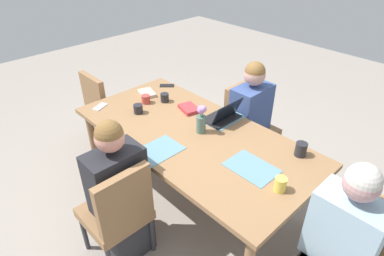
# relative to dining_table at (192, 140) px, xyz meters

# --- Properties ---
(ground_plane) EXTENTS (10.00, 10.00, 0.00)m
(ground_plane) POSITION_rel_dining_table_xyz_m (0.00, 0.00, -0.69)
(ground_plane) COLOR gray
(dining_table) EXTENTS (2.12, 1.04, 0.76)m
(dining_table) POSITION_rel_dining_table_xyz_m (0.00, 0.00, 0.00)
(dining_table) COLOR olive
(dining_table) RESTS_ON ground_plane
(chair_head_left_left_near) EXTENTS (0.44, 0.44, 0.90)m
(chair_head_left_left_near) POSITION_rel_dining_table_xyz_m (-1.39, -0.07, -0.19)
(chair_head_left_left_near) COLOR olive
(chair_head_left_left_near) RESTS_ON ground_plane
(person_head_left_left_near) EXTENTS (0.40, 0.36, 1.19)m
(person_head_left_left_near) POSITION_rel_dining_table_xyz_m (-1.33, 0.00, -0.16)
(person_head_left_left_near) COLOR #2D2D33
(person_head_left_left_near) RESTS_ON ground_plane
(chair_near_left_mid) EXTENTS (0.44, 0.44, 0.90)m
(chair_near_left_mid) POSITION_rel_dining_table_xyz_m (0.04, -0.82, -0.19)
(chair_near_left_mid) COLOR olive
(chair_near_left_mid) RESTS_ON ground_plane
(person_near_left_mid) EXTENTS (0.36, 0.40, 1.19)m
(person_near_left_mid) POSITION_rel_dining_table_xyz_m (-0.04, -0.76, -0.16)
(person_near_left_mid) COLOR #2D2D33
(person_near_left_mid) RESTS_ON ground_plane
(chair_far_left_far) EXTENTS (0.44, 0.44, 0.90)m
(chair_far_left_far) POSITION_rel_dining_table_xyz_m (-0.09, 0.81, -0.19)
(chair_far_left_far) COLOR olive
(chair_far_left_far) RESTS_ON ground_plane
(person_far_left_far) EXTENTS (0.36, 0.40, 1.19)m
(person_far_left_far) POSITION_rel_dining_table_xyz_m (-0.01, 0.75, -0.16)
(person_far_left_far) COLOR #2D2D33
(person_far_left_far) RESTS_ON ground_plane
(chair_head_right_right_near) EXTENTS (0.44, 0.44, 0.90)m
(chair_head_right_right_near) POSITION_rel_dining_table_xyz_m (1.34, 0.07, -0.19)
(chair_head_right_right_near) COLOR olive
(chair_head_right_right_near) RESTS_ON ground_plane
(flower_vase) EXTENTS (0.10, 0.08, 0.26)m
(flower_vase) POSITION_rel_dining_table_xyz_m (-0.04, -0.07, 0.21)
(flower_vase) COLOR #4C6B60
(flower_vase) RESTS_ON dining_table
(placemat_head_left_left_near) EXTENTS (0.36, 0.26, 0.00)m
(placemat_head_left_left_near) POSITION_rel_dining_table_xyz_m (-0.62, 0.00, 0.07)
(placemat_head_left_left_near) COLOR slate
(placemat_head_left_left_near) RESTS_ON dining_table
(placemat_near_left_mid) EXTENTS (0.27, 0.37, 0.00)m
(placemat_near_left_mid) POSITION_rel_dining_table_xyz_m (-0.02, -0.36, 0.07)
(placemat_near_left_mid) COLOR slate
(placemat_near_left_mid) RESTS_ON dining_table
(placemat_far_left_far) EXTENTS (0.26, 0.36, 0.00)m
(placemat_far_left_far) POSITION_rel_dining_table_xyz_m (-0.00, 0.36, 0.07)
(placemat_far_left_far) COLOR slate
(placemat_far_left_far) RESTS_ON dining_table
(laptop_near_left_mid) EXTENTS (0.22, 0.32, 0.20)m
(laptop_near_left_mid) POSITION_rel_dining_table_xyz_m (-0.04, -0.34, 0.11)
(laptop_near_left_mid) COLOR black
(laptop_near_left_mid) RESTS_ON dining_table
(coffee_mug_near_left) EXTENTS (0.09, 0.09, 0.11)m
(coffee_mug_near_left) POSITION_rel_dining_table_xyz_m (-0.78, -0.39, 0.13)
(coffee_mug_near_left) COLOR #232328
(coffee_mug_near_left) RESTS_ON dining_table
(coffee_mug_near_right) EXTENTS (0.09, 0.09, 0.08)m
(coffee_mug_near_right) POSITION_rel_dining_table_xyz_m (0.59, 0.13, 0.11)
(coffee_mug_near_right) COLOR #232328
(coffee_mug_near_right) RESTS_ON dining_table
(coffee_mug_centre_left) EXTENTS (0.08, 0.08, 0.08)m
(coffee_mug_centre_left) POSITION_rel_dining_table_xyz_m (0.69, -0.04, 0.11)
(coffee_mug_centre_left) COLOR #AD3D38
(coffee_mug_centre_left) RESTS_ON dining_table
(coffee_mug_centre_right) EXTENTS (0.08, 0.08, 0.10)m
(coffee_mug_centre_right) POSITION_rel_dining_table_xyz_m (-0.89, 0.05, 0.12)
(coffee_mug_centre_right) COLOR #DBC64C
(coffee_mug_centre_right) RESTS_ON dining_table
(coffee_mug_far_left) EXTENTS (0.08, 0.08, 0.08)m
(coffee_mug_far_left) POSITION_rel_dining_table_xyz_m (0.59, -0.19, 0.11)
(coffee_mug_far_left) COLOR #232328
(coffee_mug_far_left) RESTS_ON dining_table
(book_red_cover) EXTENTS (0.23, 0.19, 0.03)m
(book_red_cover) POSITION_rel_dining_table_xyz_m (0.30, -0.25, 0.09)
(book_red_cover) COLOR #B73338
(book_red_cover) RESTS_ON dining_table
(book_blue_cover) EXTENTS (0.23, 0.19, 0.03)m
(book_blue_cover) POSITION_rel_dining_table_xyz_m (0.83, -0.15, 0.09)
(book_blue_cover) COLOR #B2A38E
(book_blue_cover) RESTS_ON dining_table
(phone_black) EXTENTS (0.16, 0.16, 0.01)m
(phone_black) POSITION_rel_dining_table_xyz_m (0.85, -0.43, 0.08)
(phone_black) COLOR black
(phone_black) RESTS_ON dining_table
(phone_silver) EXTENTS (0.13, 0.17, 0.01)m
(phone_silver) POSITION_rel_dining_table_xyz_m (0.93, 0.33, 0.08)
(phone_silver) COLOR silver
(phone_silver) RESTS_ON dining_table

